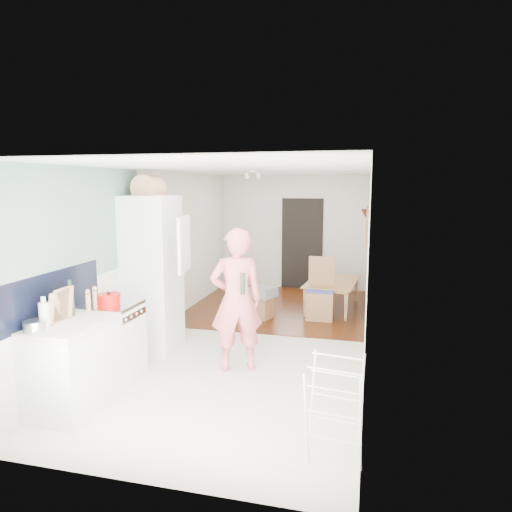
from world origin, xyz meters
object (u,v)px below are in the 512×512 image
at_px(person, 236,287).
at_px(dining_table, 334,297).
at_px(drying_rack, 335,411).
at_px(dining_chair, 320,289).
at_px(stool, 262,307).

xyz_separation_m(person, dining_table, (0.97, 3.10, -0.82)).
height_order(dining_table, drying_rack, drying_rack).
distance_m(person, dining_chair, 2.59).
distance_m(person, dining_table, 3.35).
bearing_deg(dining_chair, drying_rack, -84.09).
height_order(person, dining_table, person).
xyz_separation_m(dining_table, drying_rack, (0.35, -4.74, 0.20)).
distance_m(person, drying_rack, 2.20).
height_order(dining_chair, stool, dining_chair).
bearing_deg(drying_rack, stool, 120.06).
bearing_deg(stool, drying_rack, -68.55).
bearing_deg(dining_chair, dining_table, 73.47).
relative_size(dining_table, drying_rack, 1.51).
xyz_separation_m(person, dining_chair, (0.79, 2.41, -0.52)).
bearing_deg(dining_chair, person, -109.76).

